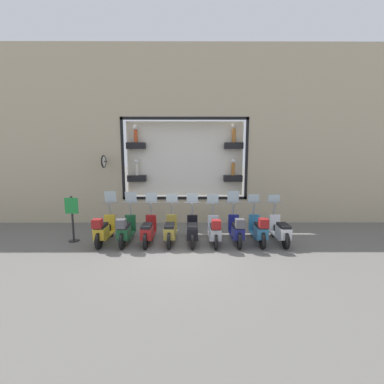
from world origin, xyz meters
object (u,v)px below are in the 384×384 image
(scooter_white_0, at_px, (280,231))
(scooter_green_7, at_px, (126,230))
(scooter_teal_1, at_px, (259,230))
(scooter_navy_2, at_px, (237,230))
(scooter_red_6, at_px, (148,231))
(scooter_yellow_8, at_px, (104,230))
(scooter_olive_5, at_px, (170,231))
(scooter_silver_3, at_px, (215,231))
(shop_sign_post, at_px, (72,217))
(scooter_black_4, at_px, (192,231))

(scooter_white_0, height_order, scooter_green_7, scooter_green_7)
(scooter_teal_1, relative_size, scooter_navy_2, 1.00)
(scooter_white_0, height_order, scooter_red_6, scooter_red_6)
(scooter_green_7, bearing_deg, scooter_yellow_8, 89.82)
(scooter_teal_1, distance_m, scooter_olive_5, 3.01)
(scooter_silver_3, distance_m, scooter_red_6, 2.26)
(scooter_olive_5, bearing_deg, scooter_red_6, 90.06)
(scooter_navy_2, xyz_separation_m, scooter_red_6, (0.06, 3.01, -0.05))
(scooter_teal_1, bearing_deg, scooter_silver_3, 90.41)
(scooter_white_0, xyz_separation_m, scooter_teal_1, (-0.06, 0.75, 0.05))
(scooter_red_6, bearing_deg, shop_sign_post, 85.15)
(scooter_silver_3, relative_size, scooter_black_4, 1.00)
(scooter_white_0, bearing_deg, scooter_silver_3, 91.67)
(shop_sign_post, bearing_deg, scooter_yellow_8, -103.61)
(scooter_green_7, xyz_separation_m, shop_sign_post, (0.28, 1.91, 0.37))
(scooter_navy_2, bearing_deg, scooter_teal_1, -90.10)
(scooter_black_4, xyz_separation_m, scooter_green_7, (-0.06, 2.25, 0.05))
(scooter_teal_1, relative_size, scooter_silver_3, 1.01)
(scooter_olive_5, bearing_deg, scooter_teal_1, -91.10)
(scooter_white_0, xyz_separation_m, scooter_red_6, (0.00, 4.51, 0.00))
(scooter_black_4, height_order, scooter_olive_5, scooter_black_4)
(scooter_white_0, relative_size, scooter_green_7, 1.00)
(scooter_white_0, height_order, scooter_silver_3, scooter_silver_3)
(scooter_white_0, distance_m, scooter_red_6, 4.51)
(scooter_green_7, bearing_deg, scooter_teal_1, -89.99)
(scooter_silver_3, bearing_deg, scooter_black_4, 84.99)
(scooter_white_0, distance_m, scooter_olive_5, 3.76)
(scooter_teal_1, xyz_separation_m, scooter_green_7, (-0.00, 4.51, -0.00))
(scooter_yellow_8, bearing_deg, scooter_olive_5, -88.58)
(scooter_silver_3, bearing_deg, scooter_teal_1, -89.59)
(scooter_yellow_8, bearing_deg, scooter_white_0, -89.49)
(scooter_navy_2, height_order, scooter_green_7, scooter_navy_2)
(scooter_olive_5, bearing_deg, scooter_white_0, -90.04)
(scooter_white_0, relative_size, scooter_yellow_8, 1.00)
(scooter_teal_1, bearing_deg, shop_sign_post, 87.48)
(scooter_navy_2, relative_size, scooter_red_6, 1.00)
(scooter_white_0, distance_m, scooter_green_7, 5.26)
(scooter_red_6, bearing_deg, scooter_black_4, -90.06)
(scooter_navy_2, relative_size, scooter_silver_3, 1.01)
(scooter_silver_3, height_order, scooter_black_4, scooter_black_4)
(scooter_red_6, height_order, scooter_yellow_8, scooter_yellow_8)
(scooter_olive_5, relative_size, scooter_red_6, 1.00)
(scooter_teal_1, xyz_separation_m, scooter_black_4, (0.06, 2.25, -0.05))
(scooter_olive_5, height_order, shop_sign_post, scooter_olive_5)
(scooter_green_7, xyz_separation_m, scooter_yellow_8, (0.00, 0.75, 0.00))
(scooter_olive_5, xyz_separation_m, scooter_red_6, (-0.00, 0.75, -0.01))
(scooter_silver_3, relative_size, shop_sign_post, 1.13)
(scooter_teal_1, distance_m, scooter_red_6, 3.76)
(scooter_navy_2, height_order, scooter_olive_5, scooter_navy_2)
(scooter_silver_3, relative_size, scooter_red_6, 0.99)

